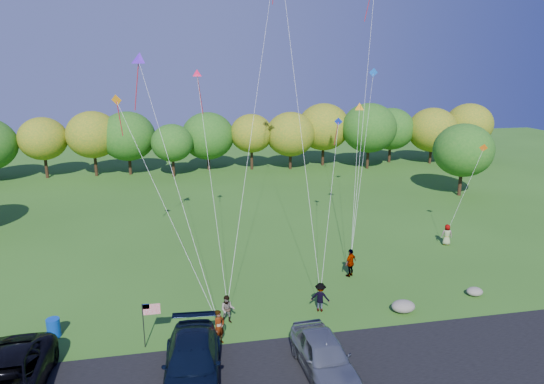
{
  "coord_description": "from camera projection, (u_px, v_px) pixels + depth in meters",
  "views": [
    {
      "loc": [
        -4.51,
        -21.84,
        13.18
      ],
      "look_at": [
        1.01,
        6.0,
        5.68
      ],
      "focal_mm": 32.0,
      "sensor_mm": 36.0,
      "label": 1
    }
  ],
  "objects": [
    {
      "name": "ground",
      "position": [
        275.0,
        329.0,
        24.93
      ],
      "size": [
        140.0,
        140.0,
        0.0
      ],
      "primitive_type": "plane",
      "color": "#2B5A19",
      "rests_on": "ground"
    },
    {
      "name": "asphalt_lane",
      "position": [
        294.0,
        376.0,
        21.12
      ],
      "size": [
        44.0,
        6.0,
        0.06
      ],
      "primitive_type": "cube",
      "color": "black",
      "rests_on": "ground"
    },
    {
      "name": "treeline",
      "position": [
        209.0,
        139.0,
        57.39
      ],
      "size": [
        76.13,
        28.13,
        8.43
      ],
      "color": "#362413",
      "rests_on": "ground"
    },
    {
      "name": "minivan_dark",
      "position": [
        5.0,
        381.0,
        19.32
      ],
      "size": [
        3.01,
        6.37,
        1.76
      ],
      "primitive_type": "imported",
      "rotation": [
        0.0,
        0.0,
        0.01
      ],
      "color": "black",
      "rests_on": "asphalt_lane"
    },
    {
      "name": "minivan_navy",
      "position": [
        192.0,
        363.0,
        20.51
      ],
      "size": [
        2.87,
        6.13,
        1.73
      ],
      "primitive_type": "imported",
      "rotation": [
        0.0,
        0.0,
        -0.08
      ],
      "color": "black",
      "rests_on": "asphalt_lane"
    },
    {
      "name": "minivan_silver",
      "position": [
        324.0,
        355.0,
        21.08
      ],
      "size": [
        2.27,
        5.1,
        1.7
      ],
      "primitive_type": "imported",
      "rotation": [
        0.0,
        0.0,
        0.05
      ],
      "color": "gray",
      "rests_on": "asphalt_lane"
    },
    {
      "name": "flyer_a",
      "position": [
        219.0,
        327.0,
        23.39
      ],
      "size": [
        0.76,
        0.75,
        1.77
      ],
      "primitive_type": "imported",
      "rotation": [
        0.0,
        0.0,
        0.73
      ],
      "color": "#4C4C59",
      "rests_on": "ground"
    },
    {
      "name": "flyer_b",
      "position": [
        228.0,
        309.0,
        25.33
      ],
      "size": [
        0.86,
        0.73,
        1.54
      ],
      "primitive_type": "imported",
      "rotation": [
        0.0,
        0.0,
        -0.23
      ],
      "color": "#4C4C59",
      "rests_on": "ground"
    },
    {
      "name": "flyer_c",
      "position": [
        320.0,
        297.0,
        26.54
      ],
      "size": [
        1.22,
        1.0,
        1.65
      ],
      "primitive_type": "imported",
      "rotation": [
        0.0,
        0.0,
        2.72
      ],
      "color": "#4C4C59",
      "rests_on": "ground"
    },
    {
      "name": "flyer_d",
      "position": [
        351.0,
        263.0,
        30.89
      ],
      "size": [
        1.14,
        1.0,
        1.85
      ],
      "primitive_type": "imported",
      "rotation": [
        0.0,
        0.0,
        3.77
      ],
      "color": "#4C4C59",
      "rests_on": "ground"
    },
    {
      "name": "flyer_e",
      "position": [
        447.0,
        235.0,
        36.35
      ],
      "size": [
        0.89,
        0.7,
        1.59
      ],
      "primitive_type": "imported",
      "rotation": [
        0.0,
        0.0,
        2.86
      ],
      "color": "#4C4C59",
      "rests_on": "ground"
    },
    {
      "name": "trash_barrel",
      "position": [
        54.0,
        328.0,
        24.09
      ],
      "size": [
        0.65,
        0.65,
        0.97
      ],
      "primitive_type": "cylinder",
      "color": "#0A3BA3",
      "rests_on": "ground"
    },
    {
      "name": "flag_assembly",
      "position": [
        148.0,
        315.0,
        22.92
      ],
      "size": [
        0.85,
        0.55,
        2.29
      ],
      "color": "black",
      "rests_on": "ground"
    },
    {
      "name": "boulder_near",
      "position": [
        403.0,
        306.0,
        26.55
      ],
      "size": [
        1.32,
        1.03,
        0.66
      ],
      "primitive_type": "ellipsoid",
      "color": "#9D9689",
      "rests_on": "ground"
    },
    {
      "name": "boulder_far",
      "position": [
        475.0,
        292.0,
        28.46
      ],
      "size": [
        0.96,
        0.8,
        0.5
      ],
      "primitive_type": "ellipsoid",
      "color": "slate",
      "rests_on": "ground"
    }
  ]
}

